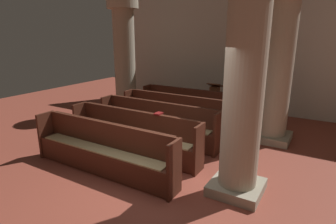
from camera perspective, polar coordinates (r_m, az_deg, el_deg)
name	(u,v)px	position (r m, az deg, el deg)	size (l,w,h in m)	color
ground_plane	(155,186)	(5.29, -2.60, -14.86)	(19.20, 19.20, 0.00)	brown
back_wall	(252,47)	(10.19, 16.86, 12.66)	(10.00, 0.16, 4.50)	beige
pew_row_0	(191,105)	(8.78, 4.75, 1.49)	(3.36, 0.47, 1.00)	#4C2316
pew_row_1	(176,112)	(7.93, 1.59, -0.03)	(3.36, 0.46, 1.00)	#4C2316
pew_row_2	(157,121)	(7.12, -2.31, -1.90)	(3.36, 0.46, 1.00)	#4C2316
pew_row_3	(133,133)	(6.36, -7.19, -4.22)	(3.36, 0.47, 1.00)	#4C2316
pew_row_4	(102,147)	(5.67, -13.36, -7.09)	(3.36, 0.46, 1.00)	#4C2316
pillar_aisle_side	(278,65)	(7.39, 21.65, 8.97)	(1.03, 1.03, 3.77)	#9F967E
pillar_far_side	(125,56)	(9.76, -8.89, 11.29)	(1.03, 1.03, 3.77)	#9F967E
pillar_aisle_rear	(244,82)	(4.58, 15.37, 5.92)	(0.94, 0.94, 3.77)	#9F967E
lectern	(214,101)	(9.74, 9.46, 2.29)	(0.48, 0.45, 1.08)	brown
hymn_book	(158,114)	(6.04, -1.97, -0.31)	(0.14, 0.20, 0.03)	maroon
kneeler_box_red	(247,132)	(7.85, 15.80, -3.97)	(0.41, 0.27, 0.24)	maroon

